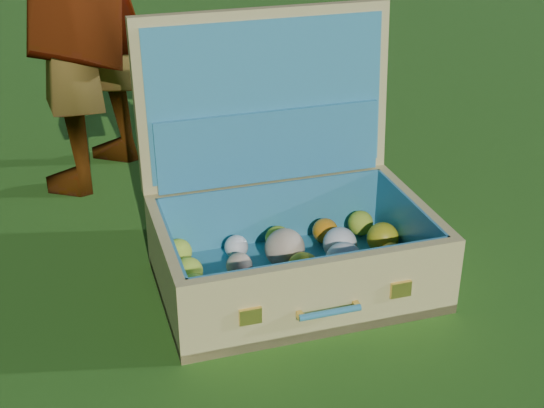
{
  "coord_description": "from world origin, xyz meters",
  "views": [
    {
      "loc": [
        -0.87,
        -1.24,
        1.05
      ],
      "look_at": [
        0.2,
        0.03,
        0.2
      ],
      "focal_mm": 50.0,
      "sensor_mm": 36.0,
      "label": 1
    }
  ],
  "objects": [
    {
      "name": "suitcase",
      "position": [
        0.23,
        0.02,
        0.18
      ],
      "size": [
        0.81,
        0.73,
        0.64
      ],
      "rotation": [
        0.0,
        0.0,
        -0.4
      ],
      "color": "tan",
      "rests_on": "ground"
    },
    {
      "name": "ground",
      "position": [
        0.0,
        0.0,
        0.0
      ],
      "size": [
        60.0,
        60.0,
        0.0
      ],
      "primitive_type": "plane",
      "color": "#215114",
      "rests_on": "ground"
    }
  ]
}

